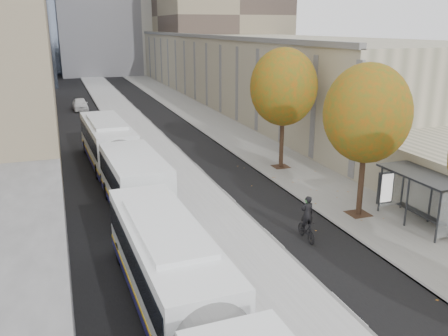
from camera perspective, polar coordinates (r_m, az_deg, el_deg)
name	(u,v)px	position (r m, az deg, el deg)	size (l,w,h in m)	color
bus_platform	(139,135)	(42.43, -10.21, 3.92)	(4.25, 150.00, 0.15)	#B2B2B2
sidewalk	(224,129)	(44.37, 0.05, 4.69)	(4.75, 150.00, 0.08)	gray
building_tan	(231,62)	(74.72, 0.89, 12.65)	(18.00, 92.00, 8.00)	gray
bus_shelter	(425,182)	(24.33, 23.02, -1.59)	(1.90, 4.40, 2.53)	#383A3F
tree_c	(367,114)	(23.84, 16.83, 6.29)	(4.20, 4.20, 7.28)	#311B16
tree_d	(284,87)	(31.43, 7.17, 9.63)	(4.40, 4.40, 7.60)	#311B16
bus_near	(201,322)	(13.61, -2.80, -18.03)	(2.97, 16.69, 2.77)	white
bus_far	(117,155)	(30.05, -12.74, 1.52)	(3.31, 17.75, 2.94)	white
cyclist	(307,224)	(21.67, 9.91, -6.63)	(0.62, 1.66, 2.09)	black
distant_car	(80,104)	(57.25, -16.92, 7.36)	(1.62, 4.02, 1.37)	white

